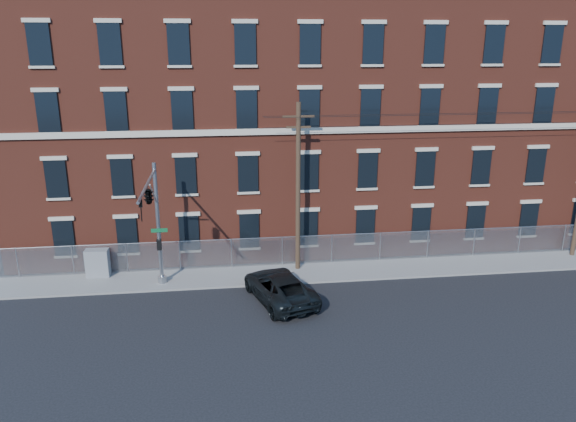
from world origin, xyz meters
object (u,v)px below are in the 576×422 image
at_px(utility_pole_near, 298,185).
at_px(pickup_truck, 280,287).
at_px(traffic_signal_mast, 151,206).
at_px(utility_cabinet, 98,263).

distance_m(utility_pole_near, pickup_truck, 6.25).
xyz_separation_m(traffic_signal_mast, utility_pole_near, (8.00, 3.42, -0.05)).
relative_size(traffic_signal_mast, utility_cabinet, 4.23).
bearing_deg(traffic_signal_mast, utility_pole_near, 23.14).
distance_m(pickup_truck, utility_cabinet, 11.11).
bearing_deg(utility_pole_near, traffic_signal_mast, -156.86).
relative_size(traffic_signal_mast, pickup_truck, 1.26).
bearing_deg(utility_pole_near, utility_cabinet, 178.63).
distance_m(traffic_signal_mast, pickup_truck, 7.96).
height_order(traffic_signal_mast, utility_pole_near, utility_pole_near).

